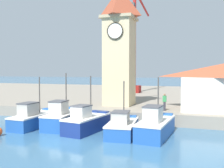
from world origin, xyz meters
The scene contains 10 objects.
ground_plane centered at (0.00, 0.00, 0.00)m, with size 300.00×300.00×0.00m, color #386689.
quay_wharf centered at (0.00, 26.70, 0.53)m, with size 120.00×40.00×1.07m, color gray.
fishing_boat_far_left centered at (-5.21, 3.08, 0.74)m, with size 2.03×5.32×4.29m.
fishing_boat_left_outer centered at (-2.75, 3.61, 0.82)m, with size 2.24×5.01×4.63m.
fishing_boat_left_inner centered at (-0.21, 2.83, 0.78)m, with size 2.58×4.83×4.42m.
fishing_boat_mid_left centered at (2.80, 2.64, 0.67)m, with size 2.40×4.71×4.05m.
fishing_boat_center centered at (5.24, 2.96, 0.81)m, with size 2.34×5.34×4.36m.
clock_tower centered at (-0.06, 11.33, 7.81)m, with size 3.46×3.46×14.25m.
port_crane_near centered at (-2.12, 27.23, 7.63)m, with size 2.10×9.50×17.31m.
dock_worker_near_tower centered at (5.17, 8.70, 1.91)m, with size 0.34×0.22×1.62m.
Camera 1 is at (8.17, -16.05, 4.90)m, focal length 42.00 mm.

